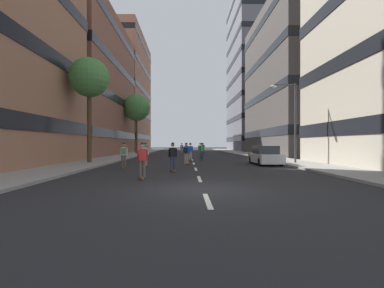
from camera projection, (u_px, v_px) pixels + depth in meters
The scene contains 24 objects.
ground_plane at pixel (191, 156), 37.46m from camera, with size 163.93×163.93×0.00m, color black.
sidewalk_left at pixel (132, 154), 40.68m from camera, with size 3.54×75.14×0.14m, color gray.
sidewalk_right at pixel (248, 154), 41.06m from camera, with size 3.54×75.14×0.14m, color gray.
lane_markings at pixel (191, 156), 38.13m from camera, with size 0.16×62.20×0.01m.
building_left_mid at pixel (65, 86), 39.82m from camera, with size 15.82×23.49×19.94m.
building_left_far at pixel (111, 94), 63.79m from camera, with size 15.82×23.26×26.59m.
building_right_mid at pixel (313, 82), 40.61m from camera, with size 15.82×21.90×21.50m.
building_right_far at pixel (266, 73), 64.57m from camera, with size 15.82×20.19×36.55m.
parked_car_near at pixel (265, 156), 21.91m from camera, with size 1.82×4.40×1.52m.
street_tree_near at pixel (137, 108), 44.16m from camera, with size 4.29×4.29×9.52m.
street_tree_mid at pixel (89, 78), 22.65m from camera, with size 3.25×3.25×8.70m.
streetlamp_right at pixel (291, 114), 22.37m from camera, with size 2.13×0.30×6.50m.
skater_0 at pixel (190, 151), 27.47m from camera, with size 0.55×0.91×1.78m.
skater_1 at pixel (182, 147), 47.41m from camera, with size 0.57×0.92×1.78m.
skater_2 at pixel (186, 150), 29.78m from camera, with size 0.55×0.92×1.78m.
skater_3 at pixel (145, 153), 20.14m from camera, with size 0.57×0.92×1.78m.
skater_4 at pixel (124, 154), 18.52m from camera, with size 0.57×0.92×1.78m.
skater_5 at pixel (202, 150), 28.41m from camera, with size 0.57×0.92×1.78m.
skater_6 at pixel (186, 152), 21.58m from camera, with size 0.57×0.92×1.78m.
skater_7 at pixel (203, 148), 47.56m from camera, with size 0.53×0.90×1.78m.
skater_8 at pixel (142, 159), 13.09m from camera, with size 0.55×0.92×1.78m.
skater_9 at pixel (200, 149), 36.17m from camera, with size 0.55×0.92×1.78m.
skater_10 at pixel (146, 151), 25.31m from camera, with size 0.55×0.92×1.78m.
skater_11 at pixel (173, 155), 16.74m from camera, with size 0.57×0.92×1.78m.
Camera 1 is at (-0.64, -10.13, 1.72)m, focal length 25.50 mm.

